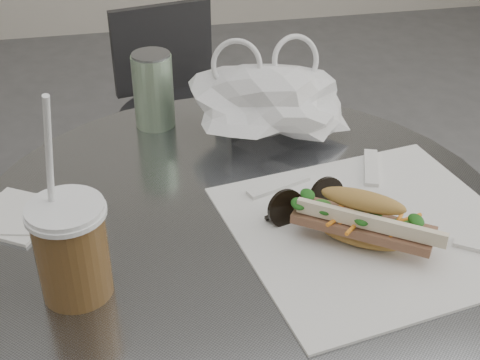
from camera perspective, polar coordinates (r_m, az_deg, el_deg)
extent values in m
cylinder|color=slate|center=(0.94, 0.13, -3.36)|extent=(0.76, 0.76, 0.02)
cylinder|color=#2F3032|center=(2.08, -4.17, -5.04)|extent=(0.33, 0.33, 0.02)
cylinder|color=#2F3032|center=(1.96, -4.41, -0.24)|extent=(0.06, 0.06, 0.44)
cylinder|color=#2F3032|center=(1.85, -4.70, 5.42)|extent=(0.37, 0.37, 0.02)
cube|color=#2F3032|center=(1.95, -6.63, 11.11)|extent=(0.29, 0.08, 0.25)
cube|color=white|center=(0.92, 11.33, -4.09)|extent=(0.42, 0.40, 0.00)
ellipsoid|color=#A98D3F|center=(0.88, 10.34, -4.72)|extent=(0.22, 0.19, 0.02)
cube|color=brown|center=(0.87, 10.45, -3.78)|extent=(0.18, 0.15, 0.01)
ellipsoid|color=#A98D3F|center=(0.86, 10.42, -2.11)|extent=(0.23, 0.19, 0.04)
cylinder|color=brown|center=(0.80, -14.09, -6.14)|extent=(0.08, 0.08, 0.11)
cylinder|color=white|center=(0.76, -14.71, -2.51)|extent=(0.09, 0.09, 0.01)
cylinder|color=white|center=(0.74, -15.90, 0.36)|extent=(0.03, 0.06, 0.21)
cylinder|color=black|center=(0.90, 3.92, -2.48)|extent=(0.06, 0.03, 0.05)
cylinder|color=black|center=(0.93, 7.39, -1.37)|extent=(0.06, 0.03, 0.05)
cube|color=black|center=(0.92, 5.67, -2.23)|extent=(0.02, 0.01, 0.01)
cube|color=white|center=(0.97, -18.56, -2.90)|extent=(0.15, 0.15, 0.01)
cube|color=white|center=(0.97, -18.60, -2.71)|extent=(0.12, 0.12, 0.00)
cylinder|color=#5A9054|center=(1.14, -7.40, 7.54)|extent=(0.07, 0.07, 0.13)
cylinder|color=slate|center=(1.11, -7.63, 10.55)|extent=(0.06, 0.06, 0.00)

